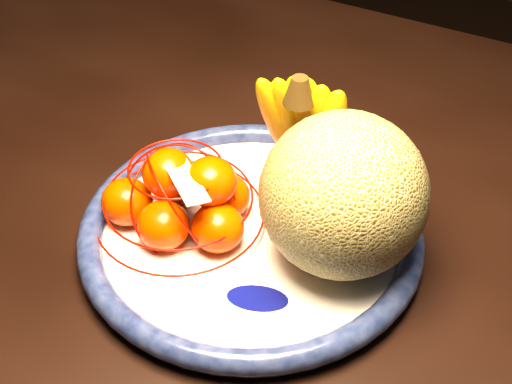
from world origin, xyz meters
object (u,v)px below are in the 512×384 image
Objects in this scene: fruit_bowl at (251,232)px; mandarin_bag at (183,198)px; banana_bunch at (305,126)px; dining_table at (238,194)px; cantaloupe at (343,195)px.

mandarin_bag is at bearing -154.80° from fruit_bowl.
dining_table is at bearing 142.04° from banana_bunch.
mandarin_bag is (0.05, -0.17, 0.14)m from dining_table.
fruit_bowl reaches higher than dining_table.
cantaloupe reaches higher than fruit_bowl.
banana_bunch is at bearing 145.06° from cantaloupe.
dining_table is 0.31m from cantaloupe.
mandarin_bag is (-0.08, -0.13, -0.06)m from banana_bunch.
fruit_bowl is at bearing -116.05° from banana_bunch.
mandarin_bag is at bearing -80.69° from dining_table.
fruit_bowl is 0.14m from cantaloupe.
fruit_bowl is at bearing 25.20° from mandarin_bag.
cantaloupe is 0.11m from banana_bunch.
banana_bunch is (0.01, 0.09, 0.10)m from fruit_bowl.
fruit_bowl is 1.82× the size of mandarin_bag.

